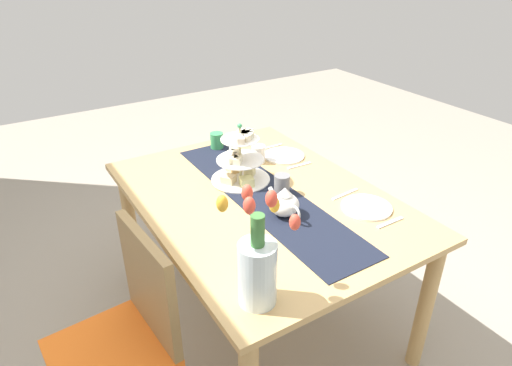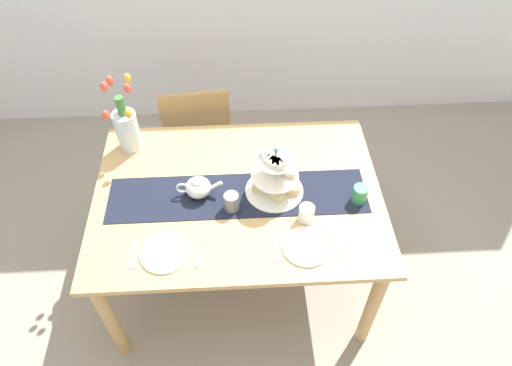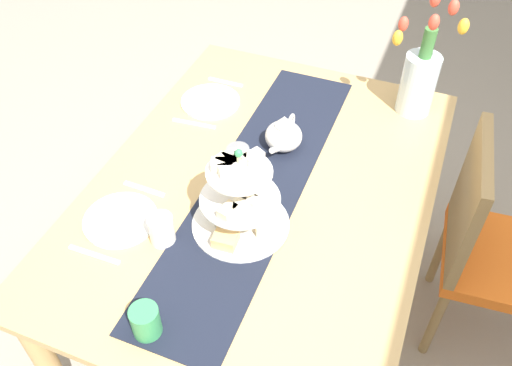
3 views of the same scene
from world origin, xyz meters
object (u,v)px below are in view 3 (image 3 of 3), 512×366
mug_orange (146,321)px  tulip_vase (420,77)px  knife_left (194,124)px  dining_table (263,205)px  mug_white_text (162,230)px  dinner_plate_left (210,102)px  knife_right (94,255)px  teapot (284,135)px  fork_left (225,82)px  tiered_cake_stand (241,202)px  fork_right (144,189)px  mug_grey (238,159)px  dinner_plate_right (120,220)px  chair_left (488,244)px

mug_orange → tulip_vase: bearing=158.8°
knife_left → mug_orange: size_ratio=1.79×
dining_table → mug_white_text: size_ratio=15.64×
dinner_plate_left → knife_right: size_ratio=1.35×
teapot → knife_left: teapot is taller
fork_left → mug_white_text: size_ratio=1.58×
tiered_cake_stand → tulip_vase: (-0.78, 0.38, 0.04)m
knife_left → fork_right: bearing=0.0°
tiered_cake_stand → mug_grey: (-0.22, -0.10, -0.05)m
dining_table → tulip_vase: tulip_vase is taller
dinner_plate_right → mug_white_text: (0.02, 0.16, 0.04)m
dinner_plate_left → dinner_plate_right: 0.66m
teapot → fork_left: teapot is taller
tiered_cake_stand → knife_right: size_ratio=1.79×
dining_table → mug_orange: (0.61, -0.08, 0.15)m
teapot → fork_right: (0.37, -0.35, -0.06)m
dinner_plate_left → knife_right: bearing=0.0°
tulip_vase → knife_right: (1.05, -0.74, -0.15)m
teapot → fork_right: teapot is taller
fork_right → mug_orange: size_ratio=1.58×
chair_left → mug_grey: size_ratio=9.58×
teapot → dinner_plate_right: teapot is taller
dinner_plate_left → knife_right: 0.80m
tiered_cake_stand → mug_grey: size_ratio=3.20×
knife_left → chair_left: bearing=92.4°
knife_right → mug_white_text: size_ratio=1.79×
fork_left → fork_right: bearing=0.0°
knife_right → mug_white_text: 0.21m
knife_right → dinner_plate_left: bearing=180.0°
dinner_plate_right → knife_right: 0.15m
tulip_vase → knife_right: 1.29m
fork_left → knife_left: 0.29m
tulip_vase → fork_right: tulip_vase is taller
tiered_cake_stand → mug_orange: bearing=-11.5°
mug_orange → tiered_cake_stand: bearing=168.5°
fork_left → mug_grey: bearing=28.7°
dinner_plate_left → fork_right: (0.51, 0.00, -0.00)m
dinner_plate_left → fork_left: 0.15m
tulip_vase → mug_white_text: 1.09m
chair_left → tiered_cake_stand: (0.44, -0.77, 0.36)m
knife_right → mug_grey: mug_grey is taller
dinner_plate_right → mug_grey: bearing=143.6°
tulip_vase → mug_grey: tulip_vase is taller
dinner_plate_left → chair_left: bearing=85.0°
dining_table → mug_white_text: 0.41m
mug_grey → dinner_plate_right: bearing=-36.4°
fork_right → knife_right: (0.29, 0.00, 0.00)m
knife_right → mug_orange: mug_orange is taller
teapot → knife_right: bearing=-28.4°
dinner_plate_right → fork_right: dinner_plate_right is taller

